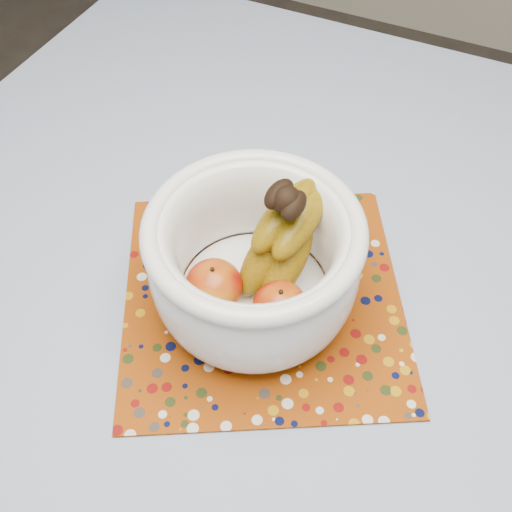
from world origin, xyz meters
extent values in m
plane|color=#2D2826|center=(0.00, 0.00, 0.00)|extent=(4.00, 4.00, 0.00)
cube|color=brown|center=(0.00, 0.00, 0.73)|extent=(1.20, 1.20, 0.04)
cylinder|color=brown|center=(-0.53, 0.53, 0.35)|extent=(0.06, 0.06, 0.71)
cube|color=#667AAA|center=(0.00, 0.00, 0.76)|extent=(1.32, 1.32, 0.01)
cube|color=#853507|center=(-0.05, 0.00, 0.76)|extent=(0.48, 0.48, 0.00)
cylinder|color=white|center=(-0.06, -0.01, 0.77)|extent=(0.13, 0.13, 0.01)
cylinder|color=white|center=(-0.06, -0.01, 0.78)|extent=(0.18, 0.18, 0.01)
torus|color=white|center=(-0.06, -0.01, 0.90)|extent=(0.25, 0.25, 0.02)
ellipsoid|color=#7E0505|center=(-0.09, -0.04, 0.82)|extent=(0.07, 0.07, 0.06)
ellipsoid|color=#7E0505|center=(-0.01, -0.04, 0.82)|extent=(0.06, 0.06, 0.06)
sphere|color=black|center=(-0.03, 0.03, 0.93)|extent=(0.03, 0.03, 0.03)
camera|label=1|loc=(0.13, -0.39, 1.40)|focal=42.00mm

